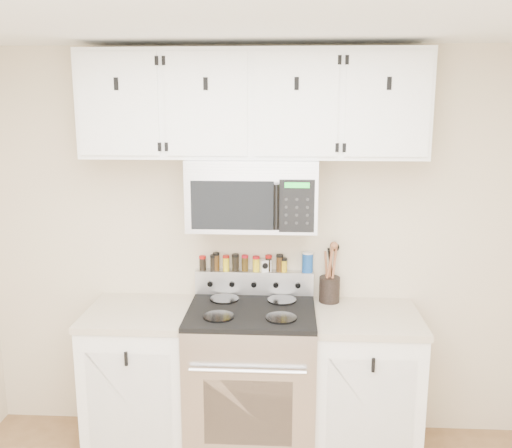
{
  "coord_description": "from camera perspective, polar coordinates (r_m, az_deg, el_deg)",
  "views": [
    {
      "loc": [
        0.21,
        -1.8,
        2.17
      ],
      "look_at": [
        0.03,
        1.45,
        1.47
      ],
      "focal_mm": 40.0,
      "sensor_mm": 36.0,
      "label": 1
    }
  ],
  "objects": [
    {
      "name": "spice_jar_2",
      "position": [
        3.68,
        -4.0,
        -3.76
      ],
      "size": [
        0.04,
        0.04,
        0.12
      ],
      "color": "#442B10",
      "rests_on": "range"
    },
    {
      "name": "spice_jar_0",
      "position": [
        3.69,
        -5.36,
        -3.9
      ],
      "size": [
        0.04,
        0.04,
        0.09
      ],
      "color": "black",
      "rests_on": "range"
    },
    {
      "name": "spice_jar_9",
      "position": [
        3.65,
        2.8,
        -4.08
      ],
      "size": [
        0.04,
        0.04,
        0.09
      ],
      "color": "gold",
      "rests_on": "range"
    },
    {
      "name": "spice_jar_6",
      "position": [
        3.66,
        0.01,
        -3.97
      ],
      "size": [
        0.05,
        0.05,
        0.1
      ],
      "color": "yellow",
      "rests_on": "range"
    },
    {
      "name": "spice_jar_5",
      "position": [
        3.66,
        -1.12,
        -3.91
      ],
      "size": [
        0.04,
        0.04,
        0.1
      ],
      "color": "#402F0F",
      "rests_on": "range"
    },
    {
      "name": "kitchen_timer",
      "position": [
        3.66,
        0.93,
        -4.16
      ],
      "size": [
        0.08,
        0.07,
        0.08
      ],
      "primitive_type": "cube",
      "rotation": [
        0.0,
        0.0,
        0.38
      ],
      "color": "white",
      "rests_on": "range"
    },
    {
      "name": "utensil_crock",
      "position": [
        3.65,
        7.37,
        -6.3
      ],
      "size": [
        0.13,
        0.13,
        0.38
      ],
      "color": "black",
      "rests_on": "base_cabinet_right"
    },
    {
      "name": "spice_jar_3",
      "position": [
        3.67,
        -3.01,
        -3.9
      ],
      "size": [
        0.04,
        0.04,
        0.1
      ],
      "color": "yellow",
      "rests_on": "range"
    },
    {
      "name": "spice_jar_4",
      "position": [
        3.67,
        -2.07,
        -3.85
      ],
      "size": [
        0.05,
        0.05,
        0.11
      ],
      "color": "black",
      "rests_on": "range"
    },
    {
      "name": "back_wall",
      "position": [
        3.67,
        -0.14,
        -2.31
      ],
      "size": [
        3.5,
        0.01,
        2.5
      ],
      "primitive_type": "cube",
      "color": "beige",
      "rests_on": "floor"
    },
    {
      "name": "range",
      "position": [
        3.64,
        -0.44,
        -15.29
      ],
      "size": [
        0.76,
        0.65,
        1.1
      ],
      "color": "#B7B7BA",
      "rests_on": "floor"
    },
    {
      "name": "salt_canister",
      "position": [
        3.65,
        5.18,
        -3.81
      ],
      "size": [
        0.07,
        0.07,
        0.13
      ],
      "color": "#154695",
      "rests_on": "range"
    },
    {
      "name": "base_cabinet_right",
      "position": [
        3.7,
        10.72,
        -15.51
      ],
      "size": [
        0.64,
        0.62,
        0.92
      ],
      "color": "white",
      "rests_on": "floor"
    },
    {
      "name": "microwave",
      "position": [
        3.4,
        -0.32,
        3.09
      ],
      "size": [
        0.76,
        0.44,
        0.42
      ],
      "color": "#9E9EA3",
      "rests_on": "back_wall"
    },
    {
      "name": "spice_jar_8",
      "position": [
        3.65,
        2.38,
        -3.9
      ],
      "size": [
        0.05,
        0.05,
        0.11
      ],
      "color": "#42290F",
      "rests_on": "range"
    },
    {
      "name": "upper_cabinets",
      "position": [
        3.38,
        -0.32,
        11.89
      ],
      "size": [
        2.0,
        0.35,
        0.62
      ],
      "color": "white",
      "rests_on": "back_wall"
    },
    {
      "name": "spice_jar_7",
      "position": [
        3.65,
        1.26,
        -3.93
      ],
      "size": [
        0.04,
        0.04,
        0.11
      ],
      "color": "black",
      "rests_on": "range"
    },
    {
      "name": "spice_jar_1",
      "position": [
        3.68,
        -4.26,
        -3.86
      ],
      "size": [
        0.04,
        0.04,
        0.1
      ],
      "color": "black",
      "rests_on": "range"
    },
    {
      "name": "base_cabinet_left",
      "position": [
        3.78,
        -11.29,
        -14.92
      ],
      "size": [
        0.64,
        0.62,
        0.92
      ],
      "color": "white",
      "rests_on": "floor"
    }
  ]
}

